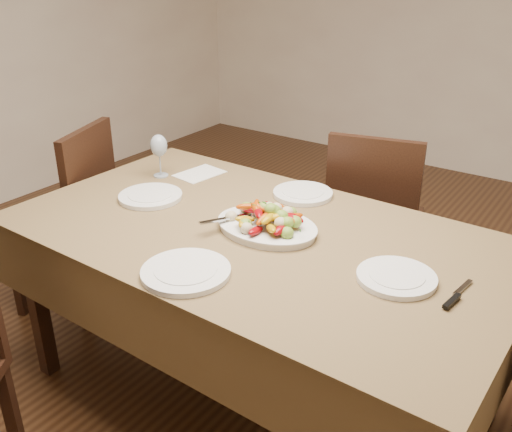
{
  "coord_description": "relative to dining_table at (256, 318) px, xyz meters",
  "views": [
    {
      "loc": [
        1.21,
        -1.64,
        1.69
      ],
      "look_at": [
        0.15,
        -0.13,
        0.82
      ],
      "focal_mm": 40.0,
      "sensor_mm": 36.0,
      "label": 1
    }
  ],
  "objects": [
    {
      "name": "floor",
      "position": [
        -0.15,
        0.13,
        -0.38
      ],
      "size": [
        6.0,
        6.0,
        0.0
      ],
      "primitive_type": "plane",
      "color": "#3B2212",
      "rests_on": "ground"
    },
    {
      "name": "dining_table",
      "position": [
        0.0,
        0.0,
        0.0
      ],
      "size": [
        1.86,
        1.08,
        0.76
      ],
      "primitive_type": "cube",
      "rotation": [
        0.0,
        0.0,
        -0.02
      ],
      "color": "brown",
      "rests_on": "ground"
    },
    {
      "name": "chair_far",
      "position": [
        0.09,
        0.91,
        0.1
      ],
      "size": [
        0.51,
        0.51,
        0.95
      ],
      "primitive_type": null,
      "rotation": [
        0.0,
        0.0,
        3.38
      ],
      "color": "black",
      "rests_on": "ground"
    },
    {
      "name": "chair_left",
      "position": [
        -1.19,
        0.02,
        0.1
      ],
      "size": [
        0.54,
        0.54,
        0.95
      ],
      "primitive_type": null,
      "rotation": [
        0.0,
        0.0,
        -1.22
      ],
      "color": "black",
      "rests_on": "ground"
    },
    {
      "name": "serving_platter",
      "position": [
        0.03,
        0.03,
        0.39
      ],
      "size": [
        0.38,
        0.29,
        0.02
      ],
      "primitive_type": "ellipsoid",
      "rotation": [
        0.0,
        0.0,
        -0.02
      ],
      "color": "white",
      "rests_on": "dining_table"
    },
    {
      "name": "roasted_vegetables",
      "position": [
        0.03,
        0.03,
        0.45
      ],
      "size": [
        0.31,
        0.22,
        0.09
      ],
      "primitive_type": null,
      "rotation": [
        0.0,
        0.0,
        -0.02
      ],
      "color": "#750408",
      "rests_on": "serving_platter"
    },
    {
      "name": "serving_spoon",
      "position": [
        -0.04,
        -0.01,
        0.43
      ],
      "size": [
        0.28,
        0.15,
        0.03
      ],
      "primitive_type": null,
      "rotation": [
        0.0,
        0.0,
        -0.33
      ],
      "color": "#9EA0A8",
      "rests_on": "serving_platter"
    },
    {
      "name": "plate_left",
      "position": [
        -0.53,
        -0.0,
        0.39
      ],
      "size": [
        0.26,
        0.26,
        0.02
      ],
      "primitive_type": "cylinder",
      "color": "white",
      "rests_on": "dining_table"
    },
    {
      "name": "plate_right",
      "position": [
        0.55,
        -0.03,
        0.39
      ],
      "size": [
        0.25,
        0.25,
        0.02
      ],
      "primitive_type": "cylinder",
      "color": "white",
      "rests_on": "dining_table"
    },
    {
      "name": "plate_far",
      "position": [
        -0.03,
        0.38,
        0.39
      ],
      "size": [
        0.25,
        0.25,
        0.02
      ],
      "primitive_type": "cylinder",
      "color": "white",
      "rests_on": "dining_table"
    },
    {
      "name": "plate_near",
      "position": [
        -0.01,
        -0.37,
        0.39
      ],
      "size": [
        0.28,
        0.28,
        0.02
      ],
      "primitive_type": "cylinder",
      "color": "white",
      "rests_on": "dining_table"
    },
    {
      "name": "wine_glass",
      "position": [
        -0.67,
        0.21,
        0.48
      ],
      "size": [
        0.08,
        0.08,
        0.2
      ],
      "primitive_type": null,
      "color": "#8C99A5",
      "rests_on": "dining_table"
    },
    {
      "name": "menu_card",
      "position": [
        -0.54,
        0.33,
        0.38
      ],
      "size": [
        0.18,
        0.23,
        0.0
      ],
      "primitive_type": "cube",
      "rotation": [
        0.0,
        0.0,
        -0.14
      ],
      "color": "silver",
      "rests_on": "dining_table"
    },
    {
      "name": "table_knife",
      "position": [
        0.73,
        -0.02,
        0.38
      ],
      "size": [
        0.04,
        0.2,
        0.01
      ],
      "primitive_type": null,
      "rotation": [
        0.0,
        0.0,
        -0.13
      ],
      "color": "#9EA0A8",
      "rests_on": "dining_table"
    }
  ]
}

